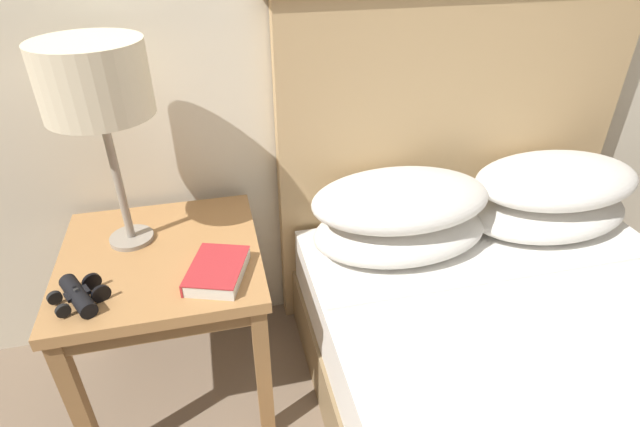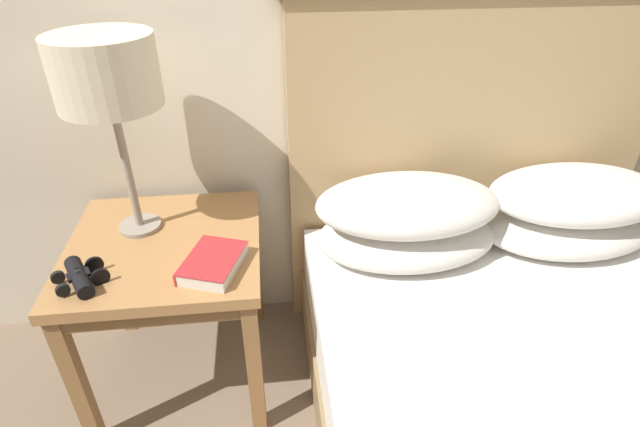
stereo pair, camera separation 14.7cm
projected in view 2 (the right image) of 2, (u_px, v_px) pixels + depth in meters
The scene contains 5 objects.
nightstand at pixel (167, 262), 1.56m from camera, with size 0.58×0.58×0.57m.
bed at pixel (554, 412), 1.34m from camera, with size 1.37×1.93×1.27m.
table_lamp at pixel (106, 75), 1.33m from camera, with size 0.28×0.28×0.60m.
book_on_nightstand at pixel (212, 263), 1.40m from camera, with size 0.20×0.23×0.04m.
binoculars_pair at pixel (80, 277), 1.34m from camera, with size 0.16×0.16×0.05m.
Camera 2 is at (-0.27, -0.55, 1.45)m, focal length 28.00 mm.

